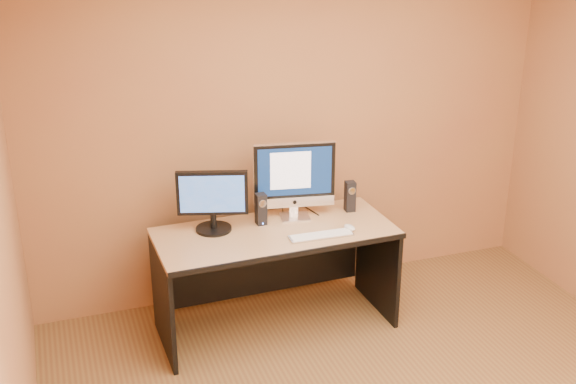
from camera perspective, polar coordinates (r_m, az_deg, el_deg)
walls at (r=3.70m, az=10.85°, el=-3.38°), size 4.00×4.00×2.60m
desk at (r=5.14m, az=-0.98°, el=-6.95°), size 1.66×0.76×0.76m
imac at (r=5.08m, az=0.56°, el=0.89°), size 0.61×0.31×0.57m
second_monitor at (r=4.93m, az=-5.98°, el=-0.73°), size 0.54×0.38×0.43m
speaker_left at (r=5.04m, az=-2.16°, el=-1.35°), size 0.07×0.08×0.23m
speaker_right at (r=5.28m, az=4.92°, el=-0.34°), size 0.08×0.08×0.23m
keyboard at (r=4.89m, az=2.63°, el=-3.45°), size 0.44×0.13×0.02m
mouse at (r=5.00m, az=4.88°, el=-2.80°), size 0.08×0.11×0.04m
cable_a at (r=5.30m, az=1.78°, el=-1.43°), size 0.05×0.22×0.01m
cable_b at (r=5.29m, az=-0.43°, el=-1.47°), size 0.06×0.18×0.01m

